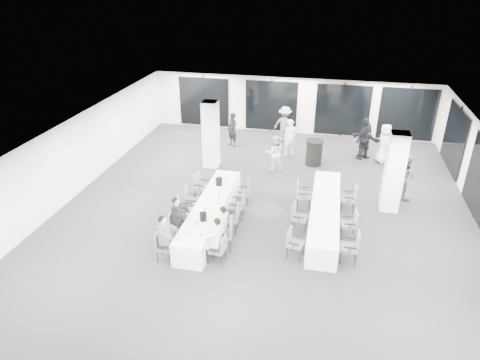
# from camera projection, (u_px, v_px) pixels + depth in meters

# --- Properties ---
(room) EXTENTS (14.04, 16.04, 2.84)m
(room) POSITION_uv_depth(u_px,v_px,m) (295.00, 163.00, 15.06)
(room) COLOR black
(room) RESTS_ON ground
(column_left) EXTENTS (0.60, 0.60, 2.80)m
(column_left) POSITION_uv_depth(u_px,v_px,m) (211.00, 135.00, 17.58)
(column_left) COLOR white
(column_left) RESTS_ON floor
(column_right) EXTENTS (0.60, 0.60, 2.80)m
(column_right) POSITION_uv_depth(u_px,v_px,m) (394.00, 172.00, 14.33)
(column_right) COLOR white
(column_right) RESTS_ON floor
(banquet_table_main) EXTENTS (0.90, 5.00, 0.75)m
(banquet_table_main) POSITION_uv_depth(u_px,v_px,m) (211.00, 213.00, 13.93)
(banquet_table_main) COLOR white
(banquet_table_main) RESTS_ON floor
(banquet_table_side) EXTENTS (0.90, 5.00, 0.75)m
(banquet_table_side) POSITION_uv_depth(u_px,v_px,m) (325.00, 214.00, 13.87)
(banquet_table_side) COLOR white
(banquet_table_side) RESTS_ON floor
(cocktail_table) EXTENTS (0.78, 0.78, 1.08)m
(cocktail_table) POSITION_uv_depth(u_px,v_px,m) (314.00, 153.00, 18.07)
(cocktail_table) COLOR black
(cocktail_table) RESTS_ON floor
(chair_main_left_near) EXTENTS (0.48, 0.53, 0.87)m
(chair_main_left_near) POSITION_uv_depth(u_px,v_px,m) (162.00, 244.00, 12.15)
(chair_main_left_near) COLOR #4A4C51
(chair_main_left_near) RESTS_ON floor
(chair_main_left_second) EXTENTS (0.48, 0.53, 0.89)m
(chair_main_left_second) POSITION_uv_depth(u_px,v_px,m) (175.00, 224.00, 13.09)
(chair_main_left_second) COLOR #4A4C51
(chair_main_left_second) RESTS_ON floor
(chair_main_left_mid) EXTENTS (0.62, 0.65, 1.02)m
(chair_main_left_mid) POSITION_uv_depth(u_px,v_px,m) (183.00, 210.00, 13.73)
(chair_main_left_mid) COLOR #4A4C51
(chair_main_left_mid) RESTS_ON floor
(chair_main_left_fourth) EXTENTS (0.53, 0.58, 0.98)m
(chair_main_left_fourth) POSITION_uv_depth(u_px,v_px,m) (190.00, 199.00, 14.40)
(chair_main_left_fourth) COLOR #4A4C51
(chair_main_left_fourth) RESTS_ON floor
(chair_main_left_far) EXTENTS (0.57, 0.61, 0.96)m
(chair_main_left_far) POSITION_uv_depth(u_px,v_px,m) (200.00, 184.00, 15.41)
(chair_main_left_far) COLOR #4A4C51
(chair_main_left_far) RESTS_ON floor
(chair_main_right_near) EXTENTS (0.48, 0.52, 0.86)m
(chair_main_right_near) POSITION_uv_depth(u_px,v_px,m) (220.00, 248.00, 12.01)
(chair_main_right_near) COLOR #4A4C51
(chair_main_right_near) RESTS_ON floor
(chair_main_right_second) EXTENTS (0.61, 0.65, 1.04)m
(chair_main_right_second) POSITION_uv_depth(u_px,v_px,m) (226.00, 232.00, 12.56)
(chair_main_right_second) COLOR #4A4C51
(chair_main_right_second) RESTS_ON floor
(chair_main_right_mid) EXTENTS (0.50, 0.55, 0.93)m
(chair_main_right_mid) POSITION_uv_depth(u_px,v_px,m) (233.00, 217.00, 13.43)
(chair_main_right_mid) COLOR #4A4C51
(chair_main_right_mid) RESTS_ON floor
(chair_main_right_fourth) EXTENTS (0.53, 0.58, 0.98)m
(chair_main_right_fourth) POSITION_uv_depth(u_px,v_px,m) (239.00, 203.00, 14.14)
(chair_main_right_fourth) COLOR #4A4C51
(chair_main_right_fourth) RESTS_ON floor
(chair_main_right_far) EXTENTS (0.50, 0.54, 0.86)m
(chair_main_right_far) POSITION_uv_depth(u_px,v_px,m) (245.00, 191.00, 15.06)
(chair_main_right_far) COLOR #4A4C51
(chair_main_right_far) RESTS_ON floor
(chair_side_left_near) EXTENTS (0.52, 0.55, 0.88)m
(chair_side_left_near) POSITION_uv_depth(u_px,v_px,m) (293.00, 241.00, 12.28)
(chair_side_left_near) COLOR #4A4C51
(chair_side_left_near) RESTS_ON floor
(chair_side_left_mid) EXTENTS (0.52, 0.57, 0.93)m
(chair_side_left_mid) POSITION_uv_depth(u_px,v_px,m) (298.00, 215.00, 13.52)
(chair_side_left_mid) COLOR #4A4C51
(chair_side_left_mid) RESTS_ON floor
(chair_side_left_far) EXTENTS (0.55, 0.60, 1.01)m
(chair_side_left_far) POSITION_uv_depth(u_px,v_px,m) (302.00, 192.00, 14.79)
(chair_side_left_far) COLOR #4A4C51
(chair_side_left_far) RESTS_ON floor
(chair_side_right_near) EXTENTS (0.50, 0.56, 0.96)m
(chair_side_right_near) POSITION_uv_depth(u_px,v_px,m) (353.00, 245.00, 12.01)
(chair_side_right_near) COLOR #4A4C51
(chair_side_right_near) RESTS_ON floor
(chair_side_right_mid) EXTENTS (0.49, 0.54, 0.89)m
(chair_side_right_mid) POSITION_uv_depth(u_px,v_px,m) (351.00, 222.00, 13.17)
(chair_side_right_mid) COLOR #4A4C51
(chair_side_right_mid) RESTS_ON floor
(chair_side_right_far) EXTENTS (0.49, 0.55, 0.97)m
(chair_side_right_far) POSITION_uv_depth(u_px,v_px,m) (351.00, 197.00, 14.57)
(chair_side_right_far) COLOR #4A4C51
(chair_side_right_far) RESTS_ON floor
(seated_guest_a) EXTENTS (0.50, 0.38, 1.44)m
(seated_guest_a) POSITION_uv_depth(u_px,v_px,m) (166.00, 235.00, 11.98)
(seated_guest_a) COLOR #54565B
(seated_guest_a) RESTS_ON floor
(seated_guest_b) EXTENTS (0.50, 0.38, 1.44)m
(seated_guest_b) POSITION_uv_depth(u_px,v_px,m) (179.00, 216.00, 12.93)
(seated_guest_b) COLOR black
(seated_guest_b) RESTS_ON floor
(seated_guest_c) EXTENTS (0.50, 0.38, 1.44)m
(seated_guest_c) POSITION_uv_depth(u_px,v_px,m) (214.00, 237.00, 11.90)
(seated_guest_c) COLOR silver
(seated_guest_c) RESTS_ON floor
(seated_guest_d) EXTENTS (0.50, 0.38, 1.44)m
(seated_guest_d) POSITION_uv_depth(u_px,v_px,m) (220.00, 225.00, 12.47)
(seated_guest_d) COLOR silver
(seated_guest_d) RESTS_ON floor
(standing_guest_a) EXTENTS (0.82, 0.75, 1.83)m
(standing_guest_a) POSITION_uv_depth(u_px,v_px,m) (290.00, 135.00, 18.90)
(standing_guest_a) COLOR silver
(standing_guest_a) RESTS_ON floor
(standing_guest_b) EXTENTS (0.92, 0.70, 1.70)m
(standing_guest_b) POSITION_uv_depth(u_px,v_px,m) (275.00, 150.00, 17.49)
(standing_guest_b) COLOR silver
(standing_guest_b) RESTS_ON floor
(standing_guest_c) EXTENTS (1.42, 1.03, 1.98)m
(standing_guest_c) POSITION_uv_depth(u_px,v_px,m) (285.00, 122.00, 20.26)
(standing_guest_c) COLOR #54565B
(standing_guest_c) RESTS_ON floor
(standing_guest_d) EXTENTS (1.28, 1.41, 2.11)m
(standing_guest_d) POSITION_uv_depth(u_px,v_px,m) (365.00, 136.00, 18.41)
(standing_guest_d) COLOR black
(standing_guest_d) RESTS_ON floor
(standing_guest_e) EXTENTS (0.84, 1.06, 1.92)m
(standing_guest_e) POSITION_uv_depth(u_px,v_px,m) (385.00, 141.00, 18.12)
(standing_guest_e) COLOR silver
(standing_guest_e) RESTS_ON floor
(standing_guest_f) EXTENTS (1.77, 1.36, 1.82)m
(standing_guest_f) POSITION_uv_depth(u_px,v_px,m) (365.00, 138.00, 18.63)
(standing_guest_f) COLOR black
(standing_guest_f) RESTS_ON floor
(standing_guest_g) EXTENTS (0.84, 0.81, 1.80)m
(standing_guest_g) POSITION_uv_depth(u_px,v_px,m) (232.00, 127.00, 19.86)
(standing_guest_g) COLOR black
(standing_guest_g) RESTS_ON floor
(standing_guest_h) EXTENTS (0.96, 1.06, 1.88)m
(standing_guest_h) POSITION_uv_depth(u_px,v_px,m) (405.00, 174.00, 15.30)
(standing_guest_h) COLOR #54565B
(standing_guest_h) RESTS_ON floor
(ice_bucket_near) EXTENTS (0.22, 0.22, 0.25)m
(ice_bucket_near) POSITION_uv_depth(u_px,v_px,m) (203.00, 217.00, 12.78)
(ice_bucket_near) COLOR black
(ice_bucket_near) RESTS_ON banquet_table_main
(ice_bucket_far) EXTENTS (0.23, 0.23, 0.27)m
(ice_bucket_far) POSITION_uv_depth(u_px,v_px,m) (219.00, 182.00, 14.86)
(ice_bucket_far) COLOR black
(ice_bucket_far) RESTS_ON banquet_table_main
(water_bottle_a) EXTENTS (0.07, 0.07, 0.22)m
(water_bottle_a) POSITION_uv_depth(u_px,v_px,m) (189.00, 232.00, 12.08)
(water_bottle_a) COLOR silver
(water_bottle_a) RESTS_ON banquet_table_main
(water_bottle_b) EXTENTS (0.06, 0.06, 0.20)m
(water_bottle_b) POSITION_uv_depth(u_px,v_px,m) (219.00, 197.00, 13.94)
(water_bottle_b) COLOR silver
(water_bottle_b) RESTS_ON banquet_table_main
(water_bottle_c) EXTENTS (0.07, 0.07, 0.22)m
(water_bottle_c) POSITION_uv_depth(u_px,v_px,m) (226.00, 176.00, 15.29)
(water_bottle_c) COLOR silver
(water_bottle_c) RESTS_ON banquet_table_main
(plate_a) EXTENTS (0.19, 0.19, 0.03)m
(plate_a) POSITION_uv_depth(u_px,v_px,m) (196.00, 224.00, 12.63)
(plate_a) COLOR white
(plate_a) RESTS_ON banquet_table_main
(plate_b) EXTENTS (0.20, 0.20, 0.03)m
(plate_b) POSITION_uv_depth(u_px,v_px,m) (201.00, 235.00, 12.11)
(plate_b) COLOR white
(plate_b) RESTS_ON banquet_table_main
(plate_c) EXTENTS (0.18, 0.18, 0.03)m
(plate_c) POSITION_uv_depth(u_px,v_px,m) (205.00, 209.00, 13.43)
(plate_c) COLOR white
(plate_c) RESTS_ON banquet_table_main
(wine_glass) EXTENTS (0.08, 0.08, 0.21)m
(wine_glass) POSITION_uv_depth(u_px,v_px,m) (196.00, 240.00, 11.63)
(wine_glass) COLOR silver
(wine_glass) RESTS_ON banquet_table_main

